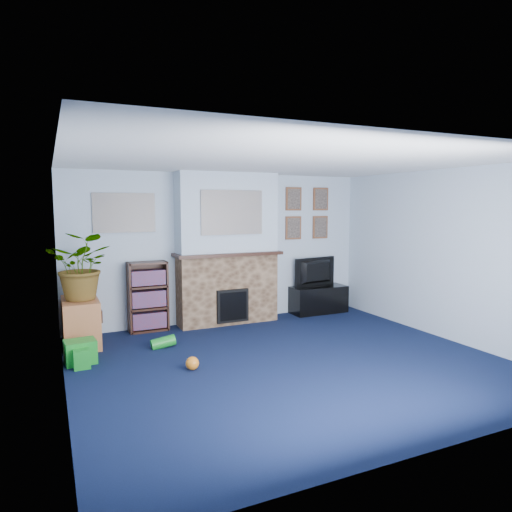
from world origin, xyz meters
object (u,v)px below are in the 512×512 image
television (318,272)px  bookshelf (148,298)px  tv_stand (318,300)px  sideboard (81,320)px

television → bookshelf: bookshelf is taller
tv_stand → television: 0.50m
television → bookshelf: size_ratio=0.83×
tv_stand → sideboard: 3.96m
tv_stand → television: television is taller
tv_stand → bookshelf: 2.99m
tv_stand → bookshelf: bearing=178.5°
sideboard → tv_stand: bearing=4.1°
television → tv_stand: bearing=81.1°
television → sideboard: 3.98m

